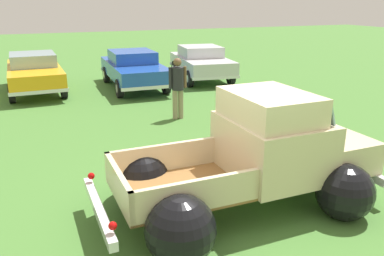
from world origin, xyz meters
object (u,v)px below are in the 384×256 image
at_px(show_car_2, 133,68).
at_px(lane_cone_0, 242,145).
at_px(spectator_0, 178,84).
at_px(vintage_pickup_truck, 258,162).
at_px(show_car_1, 34,71).
at_px(show_car_3, 201,62).

xyz_separation_m(show_car_2, lane_cone_0, (0.29, -8.11, -0.47)).
bearing_deg(spectator_0, lane_cone_0, 6.69).
bearing_deg(lane_cone_0, vintage_pickup_truck, -112.96).
distance_m(vintage_pickup_truck, lane_cone_0, 2.05).
bearing_deg(show_car_1, spectator_0, 33.33).
distance_m(show_car_1, show_car_3, 6.74).
bearing_deg(show_car_3, lane_cone_0, -10.80).
bearing_deg(lane_cone_0, show_car_2, 92.04).
bearing_deg(show_car_2, vintage_pickup_truck, -0.95).
distance_m(vintage_pickup_truck, spectator_0, 5.28).
relative_size(show_car_2, spectator_0, 2.64).
relative_size(vintage_pickup_truck, spectator_0, 2.63).
xyz_separation_m(show_car_1, lane_cone_0, (3.90, -8.79, -0.47)).
height_order(vintage_pickup_truck, spectator_0, vintage_pickup_truck).
bearing_deg(show_car_2, show_car_3, 100.85).
xyz_separation_m(vintage_pickup_truck, show_car_2, (0.49, 9.96, 0.03)).
xyz_separation_m(spectator_0, lane_cone_0, (0.21, -3.40, -0.70)).
height_order(show_car_3, spectator_0, spectator_0).
distance_m(show_car_1, lane_cone_0, 9.63).
height_order(vintage_pickup_truck, show_car_2, vintage_pickup_truck).
relative_size(show_car_1, lane_cone_0, 7.20).
bearing_deg(lane_cone_0, show_car_1, 113.93).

